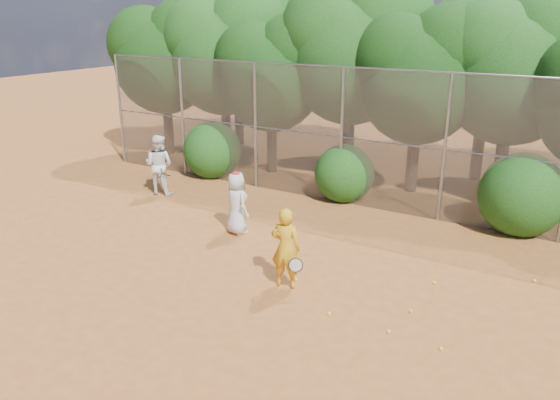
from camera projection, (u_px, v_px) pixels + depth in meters
The scene contains 24 objects.
ground at pixel (260, 293), 11.19m from camera, with size 80.00×80.00×0.00m, color #9D5423.
fence_back at pixel (370, 139), 15.45m from camera, with size 20.05×0.09×4.03m.
tree_0 at pixel (165, 53), 20.99m from camera, with size 4.38×3.81×6.00m.
tree_1 at pixel (226, 49), 20.12m from camera, with size 4.64×4.03×6.35m.
tree_2 at pixel (273, 70), 18.53m from camera, with size 3.99×3.47×5.47m.
tree_3 at pixel (354, 46), 17.87m from camera, with size 4.89×4.26×6.70m.
tree_4 at pixel (422, 71), 16.38m from camera, with size 4.19×3.64×5.73m.
tree_5 at pixel (517, 63), 15.72m from camera, with size 4.51×3.92×6.17m.
tree_9 at pixel (239, 40), 22.41m from camera, with size 4.83×4.20×6.62m.
tree_10 at pixel (354, 35), 20.06m from camera, with size 5.15×4.48×7.06m.
tree_11 at pixel (492, 54), 17.47m from camera, with size 4.64×4.03×6.35m.
bush_0 at pixel (212, 148), 18.88m from camera, with size 2.00×2.00×2.00m, color #154411.
bush_1 at pixel (344, 171), 16.49m from camera, with size 1.80×1.80×1.80m, color #154411.
bush_2 at pixel (523, 191), 14.01m from camera, with size 2.20×2.20×2.20m, color #154411.
player_yellow at pixel (286, 248), 11.20m from camera, with size 0.86×0.59×1.74m.
player_teen at pixel (237, 203), 13.98m from camera, with size 0.94×0.79×1.66m.
player_white at pixel (159, 165), 16.99m from camera, with size 1.05×0.90×1.89m.
ball_0 at pixel (411, 311), 10.46m from camera, with size 0.07×0.07×0.07m, color #C6EB2A.
ball_1 at pixel (434, 283), 11.54m from camera, with size 0.07×0.07×0.07m, color #C6EB2A.
ball_2 at pixel (389, 331), 9.79m from camera, with size 0.07×0.07×0.07m, color #C6EB2A.
ball_3 at pixel (441, 349), 9.29m from camera, with size 0.07×0.07×0.07m, color #C6EB2A.
ball_4 at pixel (329, 313), 10.37m from camera, with size 0.07×0.07×0.07m, color #C6EB2A.
ball_5 at pixel (534, 281), 11.63m from camera, with size 0.07×0.07×0.07m, color #C6EB2A.
ball_6 at pixel (296, 280), 11.68m from camera, with size 0.07×0.07×0.07m, color #C6EB2A.
Camera 1 is at (5.45, -8.33, 5.47)m, focal length 35.00 mm.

